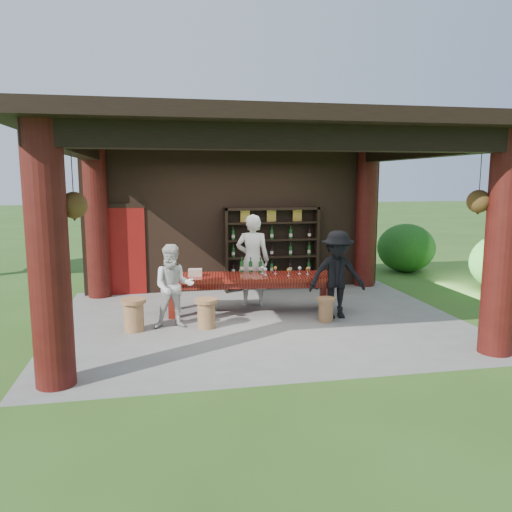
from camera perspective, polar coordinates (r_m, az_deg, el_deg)
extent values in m
plane|color=#2D5119|center=(9.39, 0.47, -7.32)|extent=(90.00, 90.00, 0.00)
cube|color=slate|center=(9.40, 0.47, -7.62)|extent=(7.40, 5.90, 0.10)
cube|color=black|center=(11.77, -2.19, 4.13)|extent=(7.00, 0.18, 3.30)
cube|color=maroon|center=(11.63, -14.86, 0.56)|extent=(0.95, 0.06, 2.00)
cylinder|color=#380C0A|center=(6.65, -22.63, -0.17)|extent=(0.50, 0.50, 3.30)
cylinder|color=#380C0A|center=(8.17, 26.34, 1.16)|extent=(0.50, 0.50, 3.30)
cylinder|color=#380C0A|center=(11.51, -17.75, 3.61)|extent=(0.50, 0.50, 3.30)
cylinder|color=#380C0A|center=(12.45, 12.47, 4.19)|extent=(0.50, 0.50, 3.30)
cube|color=black|center=(6.71, 4.70, 13.41)|extent=(6.70, 0.35, 0.35)
cube|color=black|center=(8.96, -20.11, 11.75)|extent=(0.30, 5.20, 0.30)
cube|color=black|center=(10.14, 18.59, 11.42)|extent=(0.30, 5.20, 0.30)
cube|color=black|center=(9.05, 0.50, 13.82)|extent=(7.50, 6.00, 0.20)
cylinder|color=black|center=(6.72, -20.25, 8.41)|extent=(0.01, 0.01, 0.75)
cone|color=black|center=(6.74, -20.05, 4.54)|extent=(0.32, 0.32, 0.18)
sphere|color=#1E5919|center=(6.73, -20.10, 5.47)|extent=(0.34, 0.34, 0.34)
cylinder|color=black|center=(8.10, 24.25, 8.16)|extent=(0.01, 0.01, 0.75)
cone|color=black|center=(8.11, 24.04, 4.95)|extent=(0.32, 0.32, 0.18)
sphere|color=#1E5919|center=(8.11, 24.09, 5.72)|extent=(0.34, 0.34, 0.34)
cube|color=#4F0F0B|center=(9.74, -0.63, -2.43)|extent=(3.33, 1.23, 0.08)
cube|color=#4F0F0B|center=(9.76, -0.63, -3.00)|extent=(3.12, 1.06, 0.12)
cube|color=#4F0F0B|center=(9.55, -9.63, -5.09)|extent=(0.13, 0.13, 0.67)
cube|color=#4F0F0B|center=(9.72, 8.42, -4.82)|extent=(0.13, 0.13, 0.67)
cube|color=#4F0F0B|center=(10.16, -9.27, -4.23)|extent=(0.13, 0.13, 0.67)
cube|color=#4F0F0B|center=(10.32, 7.67, -3.99)|extent=(0.13, 0.13, 0.67)
cylinder|color=#92613A|center=(8.90, -5.70, -6.74)|extent=(0.31, 0.31, 0.46)
cylinder|color=#92613A|center=(8.83, -5.73, -5.11)|extent=(0.40, 0.40, 0.06)
cylinder|color=#92613A|center=(9.34, 7.99, -6.24)|extent=(0.27, 0.27, 0.39)
cylinder|color=#92613A|center=(9.29, 8.02, -4.90)|extent=(0.34, 0.34, 0.05)
cylinder|color=#92613A|center=(8.93, -13.79, -6.78)|extent=(0.34, 0.34, 0.50)
cylinder|color=#92613A|center=(8.86, -13.85, -5.01)|extent=(0.43, 0.43, 0.07)
imported|color=silver|center=(10.31, -0.39, -0.46)|extent=(0.79, 0.63, 1.90)
imported|color=silver|center=(8.87, -9.40, -3.45)|extent=(0.73, 0.58, 1.49)
imported|color=black|center=(9.49, 9.25, -2.11)|extent=(1.11, 0.69, 1.66)
cube|color=#BF6672|center=(9.70, -6.97, -1.89)|extent=(0.28, 0.21, 0.14)
ellipsoid|color=#194C14|center=(12.96, 26.62, -1.15)|extent=(1.60, 1.60, 1.36)
ellipsoid|color=#194C14|center=(14.72, 16.75, 0.51)|extent=(1.60, 1.60, 1.36)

